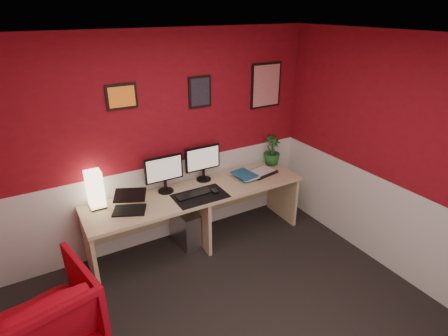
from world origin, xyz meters
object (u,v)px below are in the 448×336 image
Objects in this scene: shoji_lamp at (95,191)px; laptop at (129,202)px; desk at (199,218)px; monitor_left at (164,169)px; armchair at (42,316)px; monitor_right at (203,158)px; zen_tray at (262,172)px; pc_tower at (185,227)px; potted_plant at (272,151)px.

laptop is at bearing -42.49° from shoji_lamp.
laptop reaches higher than desk.
shoji_lamp is at bearing 162.44° from laptop.
desk is 4.48× the size of monitor_left.
laptop is 0.40× the size of armchair.
monitor_right is at bearing 40.10° from laptop.
pc_tower is (-1.07, 0.07, -0.52)m from zen_tray.
zen_tray is (2.02, -0.18, -0.18)m from shoji_lamp.
armchair is (-0.70, -0.92, -0.56)m from shoji_lamp.
monitor_right is at bearing 178.11° from potted_plant.
zen_tray reaches higher than armchair.
monitor_left reaches higher than laptop.
monitor_right is at bearing 164.26° from zen_tray.
desk is 6.55× the size of potted_plant.
shoji_lamp reaches higher than potted_plant.
shoji_lamp is 0.69× the size of monitor_left.
laptop is at bearing -173.11° from pc_tower.
zen_tray is 0.43× the size of armchair.
potted_plant is (1.21, 0.20, 0.56)m from desk.
monitor_right is (1.28, 0.03, 0.09)m from shoji_lamp.
laptop is at bearing -155.95° from monitor_left.
monitor_left and monitor_right have the same top height.
laptop is 0.57× the size of monitor_right.
monitor_left reaches higher than armchair.
armchair is at bearing -154.53° from monitor_right.
potted_plant is at bearing -175.31° from armchair.
shoji_lamp is at bearing -178.83° from monitor_right.
monitor_right reaches higher than pc_tower.
monitor_left is 0.82m from pc_tower.
zen_tray is 0.78× the size of pc_tower.
monitor_left is at bearing 173.10° from zen_tray.
shoji_lamp is 1.28m from armchair.
monitor_right reaches higher than laptop.
laptop is at bearing -157.64° from armchair.
pc_tower is at bearing -6.95° from shoji_lamp.
laptop is 0.92m from pc_tower.
laptop reaches higher than armchair.
laptop is at bearing -176.99° from desk.
desk is 7.43× the size of zen_tray.
potted_plant reaches higher than armchair.
potted_plant is 0.88× the size of pc_tower.
pc_tower is 0.55× the size of armchair.
potted_plant reaches higher than laptop.
desk is at bearing 27.94° from laptop.
monitor_left is 1.83m from armchair.
potted_plant is at bearing -0.18° from shoji_lamp.
shoji_lamp is 2.30m from potted_plant.
shoji_lamp is at bearing 174.89° from zen_tray.
zen_tray is at bearing -6.90° from monitor_left.
desk is at bearing -10.67° from shoji_lamp.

